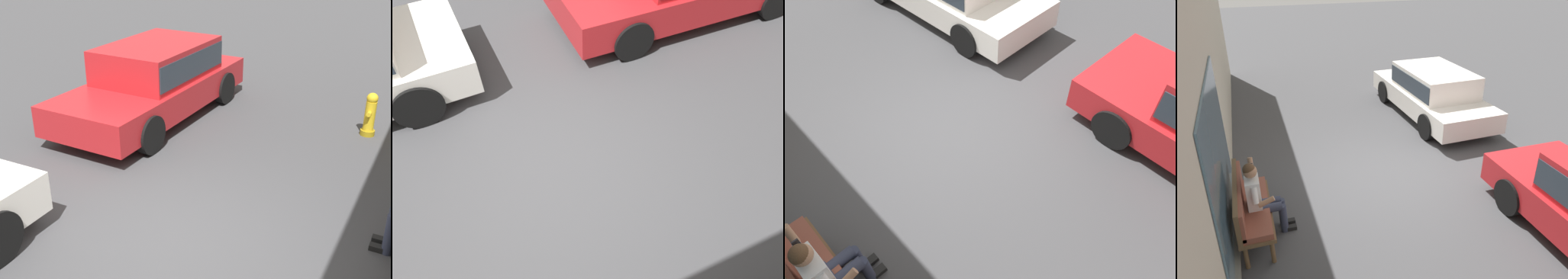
# 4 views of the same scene
# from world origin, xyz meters

# --- Properties ---
(ground_plane) EXTENTS (60.00, 60.00, 0.00)m
(ground_plane) POSITION_xyz_m (0.00, 0.00, 0.00)
(ground_plane) COLOR #424244
(parked_car_near) EXTENTS (4.59, 1.95, 1.46)m
(parked_car_near) POSITION_xyz_m (-3.49, -2.44, 0.80)
(parked_car_near) COLOR red
(parked_car_near) RESTS_ON ground_plane
(fire_hydrant) EXTENTS (0.38, 0.26, 0.81)m
(fire_hydrant) POSITION_xyz_m (-4.50, 1.48, 0.39)
(fire_hydrant) COLOR olive
(fire_hydrant) RESTS_ON ground_plane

